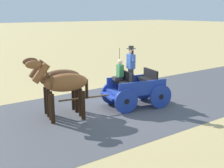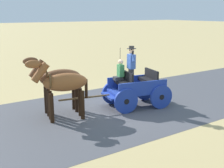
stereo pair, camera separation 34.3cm
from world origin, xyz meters
name	(u,v)px [view 2 (the right image)]	position (x,y,z in m)	size (l,w,h in m)	color
ground_plane	(122,107)	(0.00, 0.00, 0.00)	(200.00, 200.00, 0.00)	tan
road_surface	(122,107)	(0.00, 0.00, 0.00)	(6.20, 160.00, 0.01)	#4C4C51
horse_drawn_carriage	(135,87)	(-0.17, -0.52, 0.82)	(1.87, 4.51, 2.50)	#1E3899
horse_near_side	(62,84)	(0.07, 2.52, 1.32)	(0.93, 2.14, 2.21)	brown
horse_off_side	(58,79)	(0.81, 2.37, 1.32)	(0.79, 2.15, 2.21)	brown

